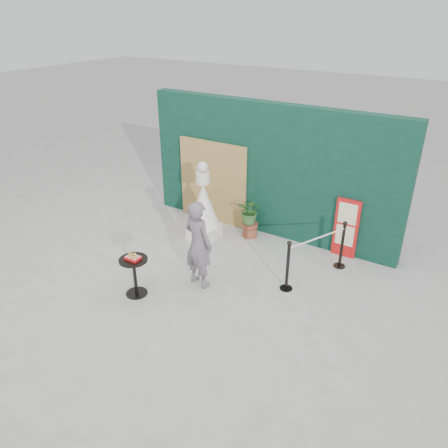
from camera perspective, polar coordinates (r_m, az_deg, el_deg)
The scene contains 10 objects.
ground at distance 8.16m, azimuth -4.51°, elevation -9.54°, with size 60.00×60.00×0.00m, color #ADAAA5.
back_wall at distance 9.86m, azimuth 6.03°, elevation 6.96°, with size 6.00×0.30×3.00m, color #0A2D22.
bamboo_fence at distance 10.51m, azimuth -1.49°, elevation 5.46°, with size 1.80×0.08×2.00m, color tan.
woman at distance 8.06m, azimuth -3.39°, elevation -2.67°, with size 0.63×0.41×1.73m, color slate.
menu_board at distance 9.42m, azimuth 15.64°, elevation -0.56°, with size 0.50×0.07×1.30m.
statue at distance 9.74m, azimuth -2.69°, elevation 2.05°, with size 0.72×0.72×1.84m.
cafe_table at distance 8.11m, azimuth -11.62°, elevation -6.03°, with size 0.52×0.52×0.75m.
food_basket at distance 7.96m, azimuth -11.79°, elevation -4.28°, with size 0.26×0.19×0.11m.
planter at distance 9.91m, azimuth 3.45°, elevation 1.21°, with size 0.56×0.48×0.95m.
stanchion_barrier at distance 8.60m, azimuth 11.92°, elevation -4.05°, with size 0.84×1.54×1.03m.
Camera 1 is at (3.99, -5.23, 4.83)m, focal length 35.00 mm.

